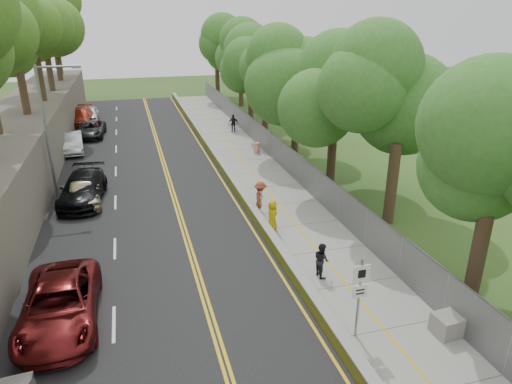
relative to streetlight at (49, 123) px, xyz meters
name	(u,v)px	position (x,y,z in m)	size (l,w,h in m)	color
ground	(297,294)	(10.46, -14.00, -4.64)	(140.00, 140.00, 0.00)	#33511E
road	(143,183)	(5.06, 1.00, -4.62)	(11.20, 66.00, 0.04)	black
sidewalk	(257,173)	(13.01, 1.00, -4.61)	(4.20, 66.00, 0.05)	gray
jersey_barrier	(225,172)	(10.71, 1.00, -4.34)	(0.42, 66.00, 0.60)	yellow
rock_embankment	(5,165)	(-3.04, 1.00, -2.64)	(5.00, 66.00, 4.00)	#595147
chainlink_fence	(285,157)	(15.11, 1.00, -3.64)	(0.04, 66.00, 2.00)	slate
trees_fenceside	(319,71)	(17.46, 1.00, 2.36)	(7.00, 66.00, 14.00)	#407F2D
streetlight	(49,123)	(0.00, 0.00, 0.00)	(2.52, 0.22, 8.00)	gray
signpost	(360,290)	(11.51, -17.02, -2.68)	(0.62, 0.09, 3.10)	gray
construction_barrel	(257,148)	(14.32, 5.71, -4.17)	(0.51, 0.51, 0.84)	red
concrete_block	(449,324)	(14.76, -17.79, -4.22)	(1.12, 0.84, 0.75)	slate
car_2	(60,305)	(1.46, -13.44, -3.80)	(2.65, 5.74, 1.60)	#581212
car_3	(83,188)	(1.46, -1.30, -3.77)	(2.32, 5.70, 1.65)	black
car_4	(82,191)	(1.46, -1.62, -3.79)	(1.91, 4.75, 1.62)	tan
car_5	(72,143)	(-0.14, 10.08, -3.82)	(1.66, 4.76, 1.57)	silver
car_6	(91,129)	(1.10, 14.85, -3.91)	(2.30, 4.98, 1.38)	black
car_7	(80,117)	(-0.14, 19.97, -3.76)	(2.34, 5.75, 1.67)	maroon
car_8	(90,114)	(0.64, 21.86, -3.87)	(1.71, 4.26, 1.45)	white
painter_0	(272,216)	(11.21, -8.20, -3.75)	(0.82, 0.53, 1.68)	#C0A007
painter_1	(260,199)	(11.21, -5.92, -3.70)	(0.65, 0.42, 1.77)	silver
painter_2	(322,260)	(11.91, -13.00, -3.82)	(0.75, 0.59, 1.55)	black
painter_3	(260,198)	(11.21, -6.03, -3.63)	(1.25, 0.72, 1.93)	brown
person_far	(233,123)	(14.07, 12.88, -3.74)	(1.00, 0.42, 1.71)	black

